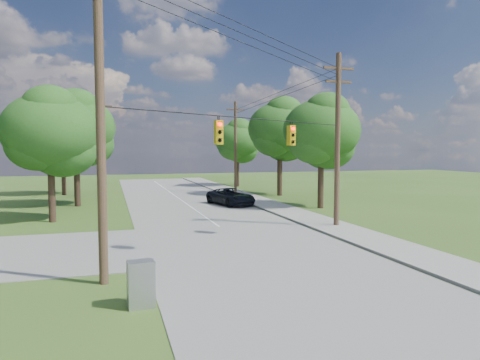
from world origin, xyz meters
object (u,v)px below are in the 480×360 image
object	(u,v)px
pole_sw	(100,106)
pole_north_w	(103,146)
car_main_north	(231,197)
control_cabinet	(141,284)
pole_north_e	(236,146)
pole_ne	(338,137)

from	to	relation	value
pole_sw	pole_north_w	size ratio (longest dim) A/B	1.20
car_main_north	control_cabinet	distance (m)	23.87
pole_north_e	car_main_north	bearing A→B (deg)	-108.51
pole_sw	pole_north_e	size ratio (longest dim) A/B	1.20
pole_north_w	control_cabinet	distance (m)	32.61
pole_north_w	control_cabinet	bearing A→B (deg)	-87.34
pole_north_e	control_cabinet	size ratio (longest dim) A/B	7.10
pole_north_e	car_main_north	xyz separation A→B (m)	(-3.40, -10.16, -4.39)
pole_ne	car_main_north	xyz separation A→B (m)	(-3.40, 11.84, -4.73)
pole_north_w	pole_sw	bearing A→B (deg)	-89.23
pole_sw	car_main_north	size ratio (longest dim) A/B	2.35
pole_sw	pole_north_e	bearing A→B (deg)	65.48
car_main_north	pole_ne	bearing A→B (deg)	-90.37
pole_sw	car_main_north	world-z (taller)	pole_sw
pole_sw	pole_ne	bearing A→B (deg)	29.38
pole_north_w	control_cabinet	world-z (taller)	pole_north_w
pole_sw	pole_ne	xyz separation A→B (m)	(13.50, 7.60, -0.76)
pole_sw	pole_north_w	distance (m)	29.62
pole_ne	control_cabinet	xyz separation A→B (m)	(-12.40, -10.27, -4.76)
car_main_north	control_cabinet	size ratio (longest dim) A/B	3.63
pole_north_e	pole_north_w	distance (m)	13.90
control_cabinet	pole_north_w	bearing A→B (deg)	88.46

